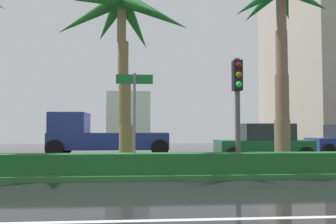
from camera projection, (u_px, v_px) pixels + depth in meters
The scene contains 10 objects.
ground_plane at pixel (124, 170), 12.31m from camera, with size 90.00×42.00×0.10m, color black.
near_lane_divider_stripe at pixel (98, 222), 5.34m from camera, with size 81.00×0.14×0.01m, color white.
median_strip at pixel (122, 170), 11.32m from camera, with size 85.50×4.00×0.15m, color #2D6B33.
median_hedge at pixel (119, 164), 9.94m from camera, with size 76.50×0.70×0.60m.
palm_tree_centre_left at pixel (122, 25), 11.92m from camera, with size 4.89×4.66×6.45m.
palm_tree_centre at pixel (281, 19), 12.67m from camera, with size 3.89×3.77×7.25m.
traffic_signal_median_right at pixel (238, 93), 10.50m from camera, with size 0.28×0.43×3.57m.
street_name_sign at pixel (134, 109), 9.94m from camera, with size 1.10×0.08×3.00m.
box_truck_lead at pixel (112, 128), 18.49m from camera, with size 6.40×2.64×3.46m.
car_in_traffic_second at pixel (264, 143), 15.59m from camera, with size 4.30×2.02×1.72m.
Camera 1 is at (0.71, -3.49, 1.49)m, focal length 35.70 mm.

